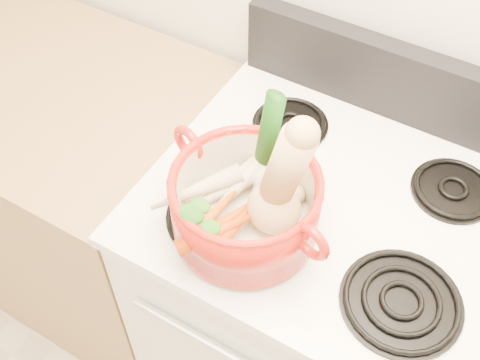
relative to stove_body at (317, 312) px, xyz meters
The scene contains 22 objects.
stove_body is the anchor object (origin of this frame).
cooktop 0.47m from the stove_body, ahead, with size 0.78×0.67×0.03m, color white.
control_backsplash 0.65m from the stove_body, 90.00° to the left, with size 0.76×0.05×0.18m, color black.
counter_left 1.07m from the stove_body, behind, with size 1.36×0.65×0.90m, color #9C7749.
burner_front_left 0.56m from the stove_body, 139.90° to the right, with size 0.22×0.22×0.02m, color black.
burner_front_right 0.56m from the stove_body, 40.10° to the right, with size 0.22×0.22×0.02m, color black.
burner_back_left 0.55m from the stove_body, 143.62° to the left, with size 0.17×0.17×0.02m, color black.
burner_back_right 0.55m from the stove_body, 36.38° to the left, with size 0.17×0.17×0.02m, color black.
dutch_oven 0.61m from the stove_body, 128.71° to the right, with size 0.28×0.28×0.14m, color #AD180E.
pot_handle_left 0.70m from the stove_body, 156.71° to the right, with size 0.08×0.08×0.02m, color #AD180E.
pot_handle_right 0.66m from the stove_body, 84.52° to the right, with size 0.08×0.08×0.02m, color #AD180E.
squash 0.69m from the stove_body, 118.50° to the right, with size 0.11×0.11×0.27m, color tan, non-canonical shape.
leek 0.69m from the stove_body, 140.01° to the right, with size 0.04×0.04×0.27m, color white.
ginger 0.58m from the stove_body, 137.65° to the right, with size 0.09×0.06×0.05m, color tan.
parsnip_0 0.61m from the stove_body, 145.13° to the right, with size 0.04×0.04×0.23m, color beige.
parsnip_1 0.61m from the stove_body, 143.68° to the right, with size 0.04×0.04×0.18m, color beige.
parsnip_2 0.61m from the stove_body, 145.89° to the right, with size 0.05×0.05×0.20m, color beige.
parsnip_3 0.65m from the stove_body, 142.42° to the right, with size 0.04×0.04×0.18m, color beige.
carrot_0 0.60m from the stove_body, 128.39° to the right, with size 0.03×0.03×0.15m, color #B74A09.
carrot_1 0.63m from the stove_body, 128.98° to the right, with size 0.03×0.03×0.15m, color #C35409.
carrot_2 0.61m from the stove_body, 121.66° to the right, with size 0.03×0.03×0.15m, color #BF4209.
carrot_3 0.64m from the stove_body, 120.94° to the right, with size 0.03×0.03×0.16m, color #C64C09.
Camera 1 is at (0.20, 0.65, 1.93)m, focal length 45.00 mm.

